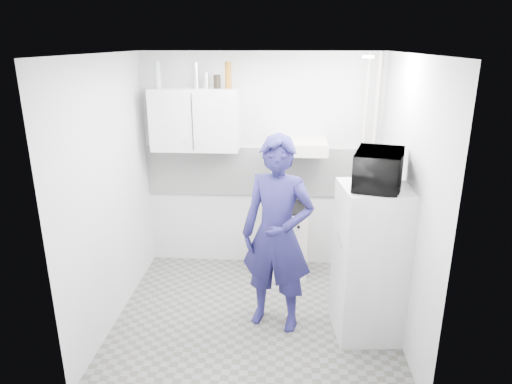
{
  "coord_description": "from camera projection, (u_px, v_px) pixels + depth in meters",
  "views": [
    {
      "loc": [
        0.27,
        -4.07,
        2.7
      ],
      "look_at": [
        -0.01,
        0.3,
        1.25
      ],
      "focal_mm": 32.0,
      "sensor_mm": 36.0,
      "label": 1
    }
  ],
  "objects": [
    {
      "name": "floor",
      "position": [
        255.0,
        315.0,
        4.72
      ],
      "size": [
        2.8,
        2.8,
        0.0
      ],
      "primitive_type": "plane",
      "color": "slate",
      "rests_on": "ground"
    },
    {
      "name": "ceiling",
      "position": [
        254.0,
        54.0,
        3.9
      ],
      "size": [
        2.8,
        2.8,
        0.0
      ],
      "primitive_type": "plane",
      "color": "white",
      "rests_on": "wall_back"
    },
    {
      "name": "wall_back",
      "position": [
        261.0,
        163.0,
        5.5
      ],
      "size": [
        2.8,
        0.0,
        2.8
      ],
      "primitive_type": "plane",
      "rotation": [
        1.57,
        0.0,
        0.0
      ],
      "color": "silver",
      "rests_on": "floor"
    },
    {
      "name": "wall_left",
      "position": [
        110.0,
        194.0,
        4.4
      ],
      "size": [
        0.0,
        2.6,
        2.6
      ],
      "primitive_type": "plane",
      "rotation": [
        1.57,
        0.0,
        1.57
      ],
      "color": "silver",
      "rests_on": "floor"
    },
    {
      "name": "wall_right",
      "position": [
        405.0,
        200.0,
        4.23
      ],
      "size": [
        0.0,
        2.6,
        2.6
      ],
      "primitive_type": "plane",
      "rotation": [
        1.57,
        0.0,
        -1.57
      ],
      "color": "silver",
      "rests_on": "floor"
    },
    {
      "name": "person",
      "position": [
        277.0,
        235.0,
        4.31
      ],
      "size": [
        0.8,
        0.64,
        1.92
      ],
      "primitive_type": "imported",
      "rotation": [
        0.0,
        0.0,
        -0.29
      ],
      "color": "#1E1B50",
      "rests_on": "floor"
    },
    {
      "name": "stove",
      "position": [
        285.0,
        240.0,
        5.52
      ],
      "size": [
        0.51,
        0.51,
        0.82
      ],
      "primitive_type": "cube",
      "color": "silver",
      "rests_on": "floor"
    },
    {
      "name": "fridge",
      "position": [
        371.0,
        262.0,
        4.26
      ],
      "size": [
        0.68,
        0.68,
        1.48
      ],
      "primitive_type": "cube",
      "rotation": [
        0.0,
        0.0,
        0.11
      ],
      "color": "white",
      "rests_on": "floor"
    },
    {
      "name": "stove_top",
      "position": [
        286.0,
        207.0,
        5.39
      ],
      "size": [
        0.49,
        0.49,
        0.03
      ],
      "primitive_type": "cube",
      "color": "black",
      "rests_on": "stove"
    },
    {
      "name": "saucepan",
      "position": [
        278.0,
        200.0,
        5.43
      ],
      "size": [
        0.17,
        0.17,
        0.1
      ],
      "primitive_type": "cylinder",
      "color": "silver",
      "rests_on": "stove_top"
    },
    {
      "name": "microwave",
      "position": [
        379.0,
        169.0,
        3.97
      ],
      "size": [
        0.67,
        0.53,
        0.32
      ],
      "primitive_type": "imported",
      "rotation": [
        0.0,
        0.0,
        1.31
      ],
      "color": "black",
      "rests_on": "fridge"
    },
    {
      "name": "bottle_a",
      "position": [
        158.0,
        75.0,
        5.07
      ],
      "size": [
        0.07,
        0.07,
        0.29
      ],
      "primitive_type": "cylinder",
      "color": "#B2B7BC",
      "rests_on": "upper_cabinet"
    },
    {
      "name": "bottle_d",
      "position": [
        196.0,
        75.0,
        5.05
      ],
      "size": [
        0.06,
        0.06,
        0.28
      ],
      "primitive_type": "cylinder",
      "color": "silver",
      "rests_on": "upper_cabinet"
    },
    {
      "name": "canister_a",
      "position": [
        206.0,
        80.0,
        5.06
      ],
      "size": [
        0.07,
        0.07,
        0.18
      ],
      "primitive_type": "cylinder",
      "color": "silver",
      "rests_on": "upper_cabinet"
    },
    {
      "name": "canister_b",
      "position": [
        217.0,
        82.0,
        5.05
      ],
      "size": [
        0.08,
        0.08,
        0.15
      ],
      "primitive_type": "cylinder",
      "color": "black",
      "rests_on": "upper_cabinet"
    },
    {
      "name": "bottle_e",
      "position": [
        228.0,
        75.0,
        5.03
      ],
      "size": [
        0.07,
        0.07,
        0.29
      ],
      "primitive_type": "cylinder",
      "color": "brown",
      "rests_on": "upper_cabinet"
    },
    {
      "name": "upper_cabinet",
      "position": [
        195.0,
        120.0,
        5.2
      ],
      "size": [
        1.0,
        0.35,
        0.7
      ],
      "primitive_type": "cube",
      "color": "white",
      "rests_on": "wall_back"
    },
    {
      "name": "range_hood",
      "position": [
        300.0,
        147.0,
        5.15
      ],
      "size": [
        0.6,
        0.5,
        0.14
      ],
      "primitive_type": "cube",
      "color": "silver",
      "rests_on": "wall_back"
    },
    {
      "name": "backsplash",
      "position": [
        261.0,
        172.0,
        5.52
      ],
      "size": [
        2.74,
        0.03,
        0.6
      ],
      "primitive_type": "cube",
      "color": "white",
      "rests_on": "wall_back"
    },
    {
      "name": "pipe_a",
      "position": [
        372.0,
        167.0,
        5.34
      ],
      "size": [
        0.05,
        0.05,
        2.6
      ],
      "primitive_type": "cylinder",
      "color": "silver",
      "rests_on": "floor"
    },
    {
      "name": "pipe_b",
      "position": [
        361.0,
        167.0,
        5.35
      ],
      "size": [
        0.04,
        0.04,
        2.6
      ],
      "primitive_type": "cylinder",
      "color": "silver",
      "rests_on": "floor"
    },
    {
      "name": "ceiling_spot_fixture",
      "position": [
        368.0,
        57.0,
        4.04
      ],
      "size": [
        0.1,
        0.1,
        0.02
      ],
      "primitive_type": "cylinder",
      "color": "white",
      "rests_on": "ceiling"
    }
  ]
}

